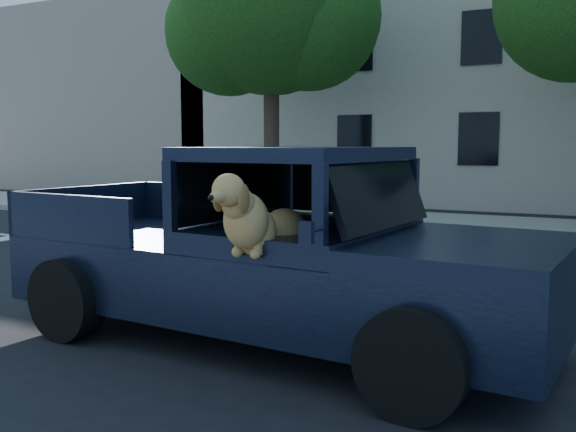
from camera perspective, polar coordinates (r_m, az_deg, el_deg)
name	(u,v)px	position (r m, az deg, el deg)	size (l,w,h in m)	color
ground	(188,307)	(8.27, -8.85, -8.00)	(120.00, 120.00, 0.00)	black
far_sidewalk	(403,222)	(16.49, 10.19, -0.55)	(60.00, 4.00, 0.15)	gray
lane_stripes	(418,273)	(10.45, 11.45, -4.98)	(21.60, 0.14, 0.01)	silver
street_tree_left	(273,11)	(18.65, -1.38, 17.75)	(6.00, 5.20, 8.60)	#332619
building_main	(561,68)	(23.17, 23.13, 11.99)	(26.00, 6.00, 9.00)	beige
building_left	(131,101)	(30.34, -13.82, 9.93)	(12.00, 6.00, 8.00)	tan
pickup_truck	(267,276)	(6.69, -1.90, -5.37)	(5.79, 3.09, 2.02)	black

